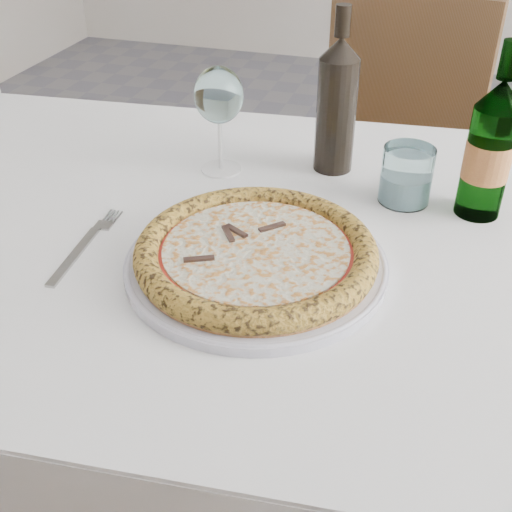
% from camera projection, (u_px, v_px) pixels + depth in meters
% --- Properties ---
extents(floor, '(5.00, 6.00, 0.02)m').
position_uv_depth(floor, '(389.00, 461.00, 1.53)').
color(floor, '#515160').
rests_on(floor, ground).
extents(dining_table, '(1.59, 1.03, 0.76)m').
position_uv_depth(dining_table, '(275.00, 277.00, 0.99)').
color(dining_table, brown).
rests_on(dining_table, floor).
extents(chair_far, '(0.48, 0.48, 0.93)m').
position_uv_depth(chair_far, '(384.00, 162.00, 1.65)').
color(chair_far, brown).
rests_on(chair_far, floor).
extents(plate, '(0.35, 0.35, 0.02)m').
position_uv_depth(plate, '(256.00, 263.00, 0.86)').
color(plate, silver).
rests_on(plate, dining_table).
extents(pizza, '(0.33, 0.33, 0.03)m').
position_uv_depth(pizza, '(256.00, 252.00, 0.85)').
color(pizza, '#CD8948').
rests_on(pizza, plate).
extents(fork, '(0.03, 0.21, 0.00)m').
position_uv_depth(fork, '(84.00, 246.00, 0.91)').
color(fork, '#9A9A9A').
rests_on(fork, dining_table).
extents(wine_glass, '(0.08, 0.08, 0.18)m').
position_uv_depth(wine_glass, '(219.00, 98.00, 1.04)').
color(wine_glass, white).
rests_on(wine_glass, dining_table).
extents(tumbler, '(0.08, 0.08, 0.09)m').
position_uv_depth(tumbler, '(406.00, 179.00, 1.00)').
color(tumbler, silver).
rests_on(tumbler, dining_table).
extents(beer_bottle, '(0.07, 0.07, 0.26)m').
position_uv_depth(beer_bottle, '(489.00, 150.00, 0.93)').
color(beer_bottle, '#2B6829').
rests_on(beer_bottle, dining_table).
extents(wine_bottle, '(0.07, 0.07, 0.27)m').
position_uv_depth(wine_bottle, '(337.00, 104.00, 1.05)').
color(wine_bottle, black).
rests_on(wine_bottle, dining_table).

